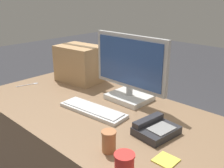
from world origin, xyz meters
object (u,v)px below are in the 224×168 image
object	(u,v)px
paper_cup_left	(109,141)
paper_cup_right	(124,165)
cardboard_box	(80,64)
sticky_note_pad	(166,160)
desk_phone	(155,129)
spoon	(31,84)
keyboard	(93,110)
monitor	(130,71)

from	to	relation	value
paper_cup_left	paper_cup_right	distance (m)	0.19
cardboard_box	sticky_note_pad	distance (m)	1.22
sticky_note_pad	desk_phone	bearing A→B (deg)	136.16
paper_cup_right	spoon	distance (m)	1.31
desk_phone	cardboard_box	world-z (taller)	cardboard_box
desk_phone	cardboard_box	xyz separation A→B (m)	(-0.95, 0.28, 0.12)
keyboard	cardboard_box	distance (m)	0.63
monitor	sticky_note_pad	world-z (taller)	monitor
monitor	spoon	distance (m)	0.86
desk_phone	sticky_note_pad	size ratio (longest dim) A/B	2.38
monitor	paper_cup_left	distance (m)	0.65
desk_phone	sticky_note_pad	distance (m)	0.24
desk_phone	monitor	bearing A→B (deg)	153.16
cardboard_box	paper_cup_left	bearing A→B (deg)	-32.60
desk_phone	cardboard_box	bearing A→B (deg)	169.47
keyboard	desk_phone	xyz separation A→B (m)	(0.43, 0.05, 0.01)
paper_cup_left	spoon	distance (m)	1.13
monitor	paper_cup_left	size ratio (longest dim) A/B	5.45
spoon	cardboard_box	size ratio (longest dim) A/B	0.45
paper_cup_left	cardboard_box	world-z (taller)	cardboard_box
desk_phone	cardboard_box	size ratio (longest dim) A/B	0.61
paper_cup_left	cardboard_box	size ratio (longest dim) A/B	0.28
monitor	keyboard	distance (m)	0.36
spoon	sticky_note_pad	world-z (taller)	sticky_note_pad
paper_cup_left	desk_phone	bearing A→B (deg)	77.07
keyboard	spoon	xyz separation A→B (m)	(-0.73, -0.00, -0.01)
desk_phone	paper_cup_right	xyz separation A→B (m)	(0.10, -0.37, 0.03)
monitor	desk_phone	distance (m)	0.50
monitor	cardboard_box	xyz separation A→B (m)	(-0.56, 0.03, -0.06)
paper_cup_left	sticky_note_pad	distance (m)	0.27
keyboard	spoon	distance (m)	0.73
monitor	cardboard_box	world-z (taller)	monitor
desk_phone	spoon	xyz separation A→B (m)	(-1.17, -0.05, -0.03)
desk_phone	paper_cup_right	distance (m)	0.39
paper_cup_left	keyboard	bearing A→B (deg)	147.52
desk_phone	sticky_note_pad	xyz separation A→B (m)	(0.17, -0.16, -0.02)
monitor	sticky_note_pad	distance (m)	0.73
paper_cup_left	sticky_note_pad	size ratio (longest dim) A/B	1.09
paper_cup_right	cardboard_box	distance (m)	1.25
keyboard	spoon	size ratio (longest dim) A/B	2.72
paper_cup_left	paper_cup_right	xyz separation A→B (m)	(0.17, -0.08, -0.00)
monitor	cardboard_box	bearing A→B (deg)	177.23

